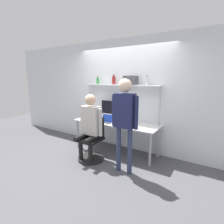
{
  "coord_description": "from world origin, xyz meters",
  "views": [
    {
      "loc": [
        2.09,
        -3.09,
        1.78
      ],
      "look_at": [
        0.2,
        -0.12,
        1.08
      ],
      "focal_mm": 28.0,
      "sensor_mm": 36.0,
      "label": 1
    }
  ],
  "objects_px": {
    "office_chair": "(92,146)",
    "person_standing": "(125,114)",
    "monitor": "(111,109)",
    "laptop": "(107,120)",
    "cell_phone": "(116,124)",
    "person_seated": "(90,122)",
    "bottle_red": "(114,80)",
    "bottle_clear": "(147,81)",
    "bottle_green": "(98,81)",
    "storage_box": "(131,80)"
  },
  "relations": [
    {
      "from": "cell_phone",
      "to": "bottle_clear",
      "type": "xyz_separation_m",
      "value": [
        0.56,
        0.39,
        0.97
      ]
    },
    {
      "from": "office_chair",
      "to": "person_seated",
      "type": "relative_size",
      "value": 0.66
    },
    {
      "from": "office_chair",
      "to": "bottle_clear",
      "type": "relative_size",
      "value": 4.53
    },
    {
      "from": "person_seated",
      "to": "person_standing",
      "type": "height_order",
      "value": "person_standing"
    },
    {
      "from": "monitor",
      "to": "bottle_red",
      "type": "distance_m",
      "value": 0.73
    },
    {
      "from": "person_seated",
      "to": "person_standing",
      "type": "bearing_deg",
      "value": -2.53
    },
    {
      "from": "office_chair",
      "to": "storage_box",
      "type": "relative_size",
      "value": 3.23
    },
    {
      "from": "cell_phone",
      "to": "person_seated",
      "type": "xyz_separation_m",
      "value": [
        -0.33,
        -0.52,
        0.12
      ]
    },
    {
      "from": "office_chair",
      "to": "bottle_red",
      "type": "distance_m",
      "value": 1.67
    },
    {
      "from": "office_chair",
      "to": "bottle_green",
      "type": "xyz_separation_m",
      "value": [
        -0.47,
        0.87,
        1.4
      ]
    },
    {
      "from": "laptop",
      "to": "storage_box",
      "type": "relative_size",
      "value": 1.1
    },
    {
      "from": "bottle_red",
      "to": "bottle_clear",
      "type": "height_order",
      "value": "bottle_red"
    },
    {
      "from": "office_chair",
      "to": "person_seated",
      "type": "height_order",
      "value": "person_seated"
    },
    {
      "from": "office_chair",
      "to": "bottle_green",
      "type": "height_order",
      "value": "bottle_green"
    },
    {
      "from": "monitor",
      "to": "person_standing",
      "type": "bearing_deg",
      "value": -46.39
    },
    {
      "from": "bottle_red",
      "to": "storage_box",
      "type": "bearing_deg",
      "value": 0.0
    },
    {
      "from": "laptop",
      "to": "bottle_green",
      "type": "bearing_deg",
      "value": 144.12
    },
    {
      "from": "monitor",
      "to": "bottle_green",
      "type": "distance_m",
      "value": 0.83
    },
    {
      "from": "person_seated",
      "to": "bottle_clear",
      "type": "relative_size",
      "value": 6.92
    },
    {
      "from": "bottle_green",
      "to": "bottle_clear",
      "type": "height_order",
      "value": "bottle_clear"
    },
    {
      "from": "monitor",
      "to": "laptop",
      "type": "relative_size",
      "value": 1.82
    },
    {
      "from": "person_seated",
      "to": "bottle_red",
      "type": "bearing_deg",
      "value": 88.72
    },
    {
      "from": "monitor",
      "to": "bottle_clear",
      "type": "bearing_deg",
      "value": 1.88
    },
    {
      "from": "monitor",
      "to": "laptop",
      "type": "bearing_deg",
      "value": -73.82
    },
    {
      "from": "person_seated",
      "to": "bottle_green",
      "type": "height_order",
      "value": "bottle_green"
    },
    {
      "from": "cell_phone",
      "to": "person_standing",
      "type": "relative_size",
      "value": 0.09
    },
    {
      "from": "person_seated",
      "to": "bottle_clear",
      "type": "distance_m",
      "value": 1.53
    },
    {
      "from": "person_standing",
      "to": "storage_box",
      "type": "distance_m",
      "value": 1.18
    },
    {
      "from": "laptop",
      "to": "monitor",
      "type": "bearing_deg",
      "value": 106.18
    },
    {
      "from": "monitor",
      "to": "office_chair",
      "type": "bearing_deg",
      "value": -87.88
    },
    {
      "from": "person_seated",
      "to": "laptop",
      "type": "bearing_deg",
      "value": 82.1
    },
    {
      "from": "monitor",
      "to": "cell_phone",
      "type": "bearing_deg",
      "value": -45.49
    },
    {
      "from": "cell_phone",
      "to": "bottle_green",
      "type": "xyz_separation_m",
      "value": [
        -0.8,
        0.39,
        0.96
      ]
    },
    {
      "from": "cell_phone",
      "to": "person_seated",
      "type": "height_order",
      "value": "person_seated"
    },
    {
      "from": "bottle_red",
      "to": "bottle_clear",
      "type": "xyz_separation_m",
      "value": [
        0.86,
        0.0,
        -0.01
      ]
    },
    {
      "from": "person_seated",
      "to": "person_standing",
      "type": "distance_m",
      "value": 0.89
    },
    {
      "from": "cell_phone",
      "to": "bottle_clear",
      "type": "relative_size",
      "value": 0.72
    },
    {
      "from": "person_standing",
      "to": "bottle_green",
      "type": "distance_m",
      "value": 1.72
    },
    {
      "from": "person_seated",
      "to": "bottle_clear",
      "type": "height_order",
      "value": "bottle_clear"
    },
    {
      "from": "monitor",
      "to": "office_chair",
      "type": "distance_m",
      "value": 1.09
    },
    {
      "from": "bottle_red",
      "to": "bottle_clear",
      "type": "distance_m",
      "value": 0.87
    },
    {
      "from": "cell_phone",
      "to": "bottle_green",
      "type": "height_order",
      "value": "bottle_green"
    },
    {
      "from": "monitor",
      "to": "storage_box",
      "type": "bearing_deg",
      "value": 3.38
    },
    {
      "from": "office_chair",
      "to": "person_standing",
      "type": "height_order",
      "value": "person_standing"
    },
    {
      "from": "laptop",
      "to": "bottle_green",
      "type": "relative_size",
      "value": 1.72
    },
    {
      "from": "bottle_clear",
      "to": "bottle_green",
      "type": "bearing_deg",
      "value": 180.0
    },
    {
      "from": "bottle_green",
      "to": "storage_box",
      "type": "relative_size",
      "value": 0.64
    },
    {
      "from": "laptop",
      "to": "office_chair",
      "type": "relative_size",
      "value": 0.34
    },
    {
      "from": "office_chair",
      "to": "cell_phone",
      "type": "bearing_deg",
      "value": 55.59
    },
    {
      "from": "person_seated",
      "to": "bottle_green",
      "type": "relative_size",
      "value": 7.67
    }
  ]
}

